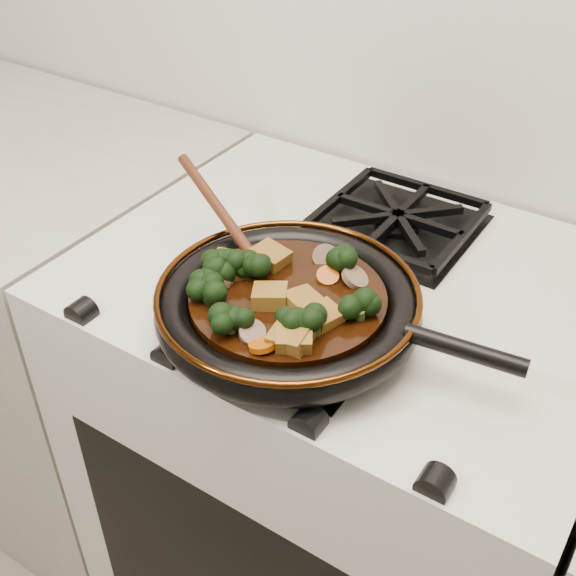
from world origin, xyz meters
The scene contains 33 objects.
stove centered at (0.00, 1.69, 0.45)m, with size 0.76×0.60×0.90m, color beige.
burner_grate_front centered at (0.00, 1.55, 0.91)m, with size 0.23×0.23×0.03m, color black, non-canonical shape.
burner_grate_back centered at (0.00, 1.83, 0.91)m, with size 0.23×0.23×0.03m, color black, non-canonical shape.
skillet centered at (0.00, 1.53, 0.94)m, with size 0.46×0.33×0.05m.
braising_sauce centered at (-0.01, 1.53, 0.95)m, with size 0.24×0.24×0.02m, color black.
tofu_cube_0 centered at (0.02, 1.52, 0.97)m, with size 0.04×0.04×0.02m, color brown.
tofu_cube_1 centered at (-0.06, 1.58, 0.97)m, with size 0.04×0.04×0.02m, color brown.
tofu_cube_2 centered at (-0.10, 1.54, 0.97)m, with size 0.04×0.04×0.02m, color brown.
tofu_cube_3 centered at (0.04, 1.46, 0.97)m, with size 0.04×0.04×0.02m, color brown.
tofu_cube_4 centered at (0.06, 1.51, 0.97)m, with size 0.04×0.04×0.02m, color brown.
tofu_cube_5 centered at (-0.02, 1.51, 0.97)m, with size 0.04×0.04×0.02m, color brown.
tofu_cube_6 centered at (-0.09, 1.53, 0.97)m, with size 0.04×0.03×0.02m, color brown.
tofu_cube_7 centered at (0.05, 1.46, 0.97)m, with size 0.04×0.04×0.02m, color brown.
broccoli_floret_0 centered at (-0.08, 1.47, 0.97)m, with size 0.06×0.06×0.05m, color black, non-canonical shape.
broccoli_floret_1 centered at (-0.02, 1.44, 0.97)m, with size 0.06×0.06×0.05m, color black, non-canonical shape.
broccoli_floret_2 centered at (-0.07, 1.54, 0.97)m, with size 0.06×0.06×0.05m, color black, non-canonical shape.
broccoli_floret_3 centered at (0.09, 1.54, 0.97)m, with size 0.06×0.06×0.06m, color black, non-canonical shape.
broccoli_floret_4 centered at (-0.10, 1.52, 0.97)m, with size 0.06×0.06×0.05m, color black, non-canonical shape.
broccoli_floret_5 centered at (0.06, 1.49, 0.97)m, with size 0.06×0.06×0.06m, color black, non-canonical shape.
broccoli_floret_6 centered at (0.02, 1.62, 0.97)m, with size 0.06×0.06×0.05m, color black, non-canonical shape.
broccoli_floret_7 centered at (-0.10, 1.49, 0.97)m, with size 0.06×0.06×0.05m, color black, non-canonical shape.
broccoli_floret_8 centered at (-0.06, 1.54, 0.97)m, with size 0.06×0.06×0.06m, color black, non-canonical shape.
broccoli_floret_9 centered at (0.03, 1.48, 0.97)m, with size 0.06×0.06×0.05m, color black, non-canonical shape.
carrot_coin_0 centered at (0.02, 1.52, 0.96)m, with size 0.03×0.03×0.01m, color #A24104.
carrot_coin_1 centered at (-0.11, 1.53, 0.96)m, with size 0.03×0.03×0.01m, color #A24104.
carrot_coin_2 centered at (0.02, 1.59, 0.96)m, with size 0.03×0.03×0.01m, color #A24104.
carrot_coin_3 centered at (0.02, 1.43, 0.96)m, with size 0.03×0.03×0.01m, color #A24104.
carrot_coin_4 centered at (-0.08, 1.57, 0.96)m, with size 0.03×0.03×0.01m, color #A24104.
mushroom_slice_0 centered at (-0.09, 1.50, 0.97)m, with size 0.03×0.03×0.01m, color brown.
mushroom_slice_1 centered at (-0.01, 1.62, 0.97)m, with size 0.03×0.03×0.01m, color brown.
mushroom_slice_2 centered at (0.00, 1.44, 0.97)m, with size 0.03×0.03×0.01m, color brown.
mushroom_slice_3 centered at (0.05, 1.60, 0.97)m, with size 0.04×0.04×0.01m, color brown.
wooden_spoon centered at (-0.13, 1.59, 0.98)m, with size 0.13×0.08×0.21m.
Camera 1 is at (0.38, 0.94, 1.50)m, focal length 45.00 mm.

